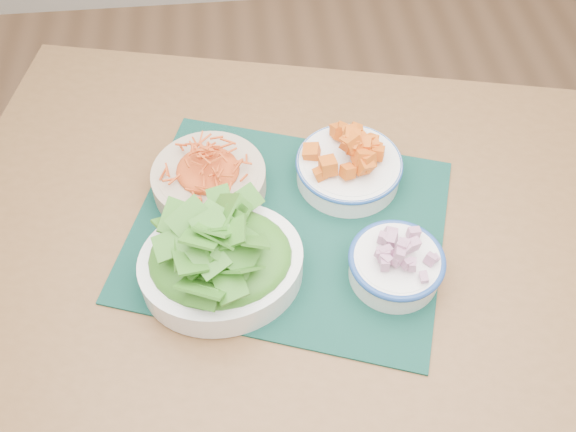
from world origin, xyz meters
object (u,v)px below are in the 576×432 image
object	(u,v)px
table	(327,276)
carrot_bowl	(209,175)
placemat	(288,228)
onion_bowl	(396,262)
lettuce_bowl	(220,256)
squash_bowl	(349,162)

from	to	relation	value
table	carrot_bowl	distance (m)	0.26
table	placemat	world-z (taller)	placemat
table	onion_bowl	distance (m)	0.17
carrot_bowl	onion_bowl	bearing A→B (deg)	-36.23
table	carrot_bowl	size ratio (longest dim) A/B	5.71
carrot_bowl	onion_bowl	size ratio (longest dim) A/B	1.40
table	lettuce_bowl	distance (m)	0.23
placemat	squash_bowl	bearing A→B (deg)	59.08
squash_bowl	onion_bowl	size ratio (longest dim) A/B	1.27
lettuce_bowl	onion_bowl	distance (m)	0.26
placemat	lettuce_bowl	size ratio (longest dim) A/B	1.81
placemat	carrot_bowl	xyz separation A→B (m)	(-0.12, 0.09, 0.04)
placemat	squash_bowl	distance (m)	0.15
table	placemat	xyz separation A→B (m)	(-0.06, 0.04, 0.10)
onion_bowl	squash_bowl	bearing A→B (deg)	101.10
table	lettuce_bowl	size ratio (longest dim) A/B	5.27
squash_bowl	table	bearing A→B (deg)	-110.48
squash_bowl	onion_bowl	distance (m)	0.20
table	carrot_bowl	world-z (taller)	carrot_bowl
table	onion_bowl	world-z (taller)	onion_bowl
table	lettuce_bowl	bearing A→B (deg)	-151.43
carrot_bowl	lettuce_bowl	xyz separation A→B (m)	(0.01, -0.17, 0.02)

